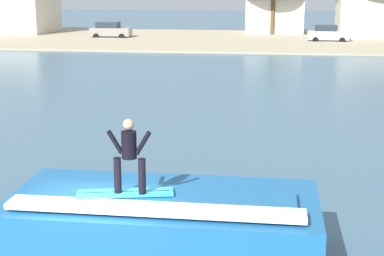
# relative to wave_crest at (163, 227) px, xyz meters

# --- Properties ---
(wave_crest) EXTENTS (6.86, 3.32, 1.68)m
(wave_crest) POSITION_rel_wave_crest_xyz_m (0.00, 0.00, 0.00)
(wave_crest) COLOR #1D5E96
(wave_crest) RESTS_ON ground_plane
(surfboard) EXTENTS (2.12, 0.92, 0.06)m
(surfboard) POSITION_rel_wave_crest_xyz_m (-0.74, -0.43, 0.92)
(surfboard) COLOR #33A5CC
(surfboard) RESTS_ON wave_crest
(surfer) EXTENTS (0.96, 0.32, 1.63)m
(surfer) POSITION_rel_wave_crest_xyz_m (-0.61, -0.50, 1.85)
(surfer) COLOR black
(surfer) RESTS_ON surfboard
(shoreline_bank) EXTENTS (120.00, 25.05, 0.19)m
(shoreline_bank) POSITION_rel_wave_crest_xyz_m (-1.25, 53.42, -0.70)
(shoreline_bank) COLOR tan
(shoreline_bank) RESTS_ON ground_plane
(car_near_shore) EXTENTS (4.50, 2.26, 1.86)m
(car_near_shore) POSITION_rel_wave_crest_xyz_m (-16.05, 54.09, 0.16)
(car_near_shore) COLOR gray
(car_near_shore) RESTS_ON ground_plane
(car_far_shore) EXTENTS (4.20, 2.15, 1.86)m
(car_far_shore) POSITION_rel_wave_crest_xyz_m (7.88, 52.63, 0.15)
(car_far_shore) COLOR silver
(car_far_shore) RESTS_ON ground_plane
(house_small_cottage) EXTENTS (8.48, 8.48, 6.55)m
(house_small_cottage) POSITION_rel_wave_crest_xyz_m (2.29, 62.26, 2.81)
(house_small_cottage) COLOR silver
(house_small_cottage) RESTS_ON ground_plane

